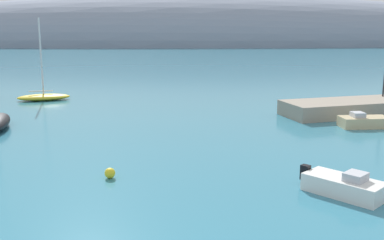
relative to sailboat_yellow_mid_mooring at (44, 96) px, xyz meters
The scene contains 5 objects.
distant_ridge 156.55m from the sailboat_yellow_mid_mooring, 80.11° to the left, with size 355.83×59.89×43.55m, color gray.
sailboat_yellow_mid_mooring is the anchor object (origin of this frame).
motorboat_sand_foreground 33.61m from the sailboat_yellow_mid_mooring, 26.96° to the right, with size 4.40×1.96×1.26m.
motorboat_white_alongside_breakwater 37.58m from the sailboat_yellow_mid_mooring, 53.13° to the right, with size 3.77×3.92×1.27m.
mooring_buoy_yellow 29.14m from the sailboat_yellow_mid_mooring, 68.09° to the right, with size 0.58×0.58×0.58m, color yellow.
Camera 1 is at (0.15, -11.51, 8.02)m, focal length 42.08 mm.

